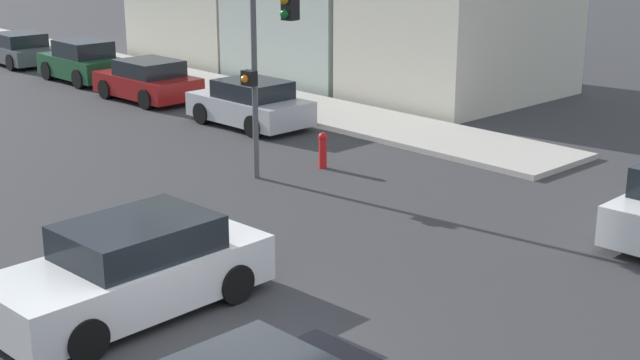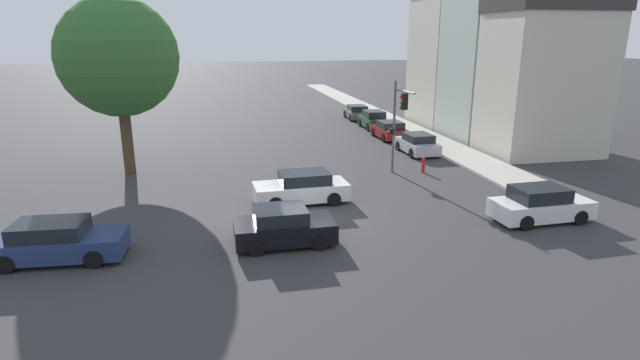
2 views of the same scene
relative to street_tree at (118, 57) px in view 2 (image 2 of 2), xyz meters
The scene contains 14 objects.
ground_plane 14.97m from the street_tree, 47.54° to the right, with size 300.00×300.00×0.00m, color #333335.
sidewalk_strip 31.57m from the street_tree, 46.24° to the left, with size 2.94×60.00×0.15m.
rowhouse_backdrop 27.30m from the street_tree, 13.79° to the left, with size 7.49×18.69×12.66m.
street_tree is the anchor object (origin of this frame).
traffic_signal 15.98m from the street_tree, 12.77° to the right, with size 0.72×2.45×5.37m.
crossing_car_0 23.08m from the street_tree, 32.51° to the right, with size 4.32×2.04×1.54m.
crossing_car_1 13.11m from the street_tree, 39.33° to the right, with size 4.60×2.20×1.51m.
crossing_car_2 13.50m from the street_tree, 93.19° to the right, with size 4.73×2.16×1.48m.
crossing_car_3 15.56m from the street_tree, 58.50° to the right, with size 3.87×2.09×1.47m.
parked_car_0 19.60m from the street_tree, ahead, with size 2.03×3.94×1.40m.
parked_car_1 20.58m from the street_tree, 20.23° to the left, with size 2.10×3.97×1.39m.
parked_car_2 22.68m from the street_tree, 31.73° to the left, with size 1.89×3.91×1.57m.
parked_car_3 25.80m from the street_tree, 42.12° to the left, with size 2.06×3.92×1.35m.
fire_hydrant 18.42m from the street_tree, 11.25° to the right, with size 0.22×0.22×0.92m.
Camera 2 is at (-3.78, -20.29, 7.75)m, focal length 28.00 mm.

